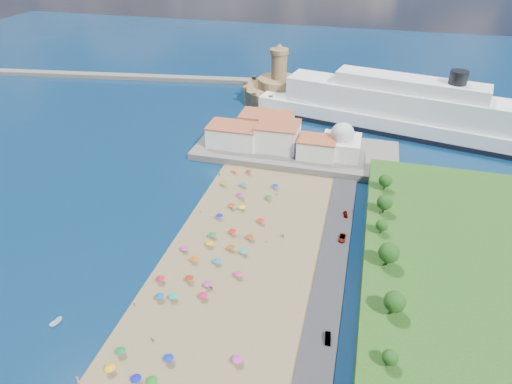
# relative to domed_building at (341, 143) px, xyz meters

# --- Properties ---
(ground) EXTENTS (700.00, 700.00, 0.00)m
(ground) POSITION_rel_domed_building_xyz_m (-30.00, -71.00, -8.97)
(ground) COLOR #071938
(ground) RESTS_ON ground
(terrace) EXTENTS (90.00, 36.00, 3.00)m
(terrace) POSITION_rel_domed_building_xyz_m (-20.00, 2.00, -7.47)
(terrace) COLOR #59544C
(terrace) RESTS_ON ground
(jetty) EXTENTS (18.00, 70.00, 2.40)m
(jetty) POSITION_rel_domed_building_xyz_m (-42.00, 37.00, -7.77)
(jetty) COLOR #59544C
(jetty) RESTS_ON ground
(breakwater) EXTENTS (199.03, 34.77, 2.60)m
(breakwater) POSITION_rel_domed_building_xyz_m (-140.00, 82.00, -7.67)
(breakwater) COLOR #59544C
(breakwater) RESTS_ON ground
(waterfront_buildings) EXTENTS (57.00, 29.00, 11.00)m
(waterfront_buildings) POSITION_rel_domed_building_xyz_m (-33.05, 2.64, -1.10)
(waterfront_buildings) COLOR silver
(waterfront_buildings) RESTS_ON terrace
(domed_building) EXTENTS (16.00, 16.00, 15.00)m
(domed_building) POSITION_rel_domed_building_xyz_m (0.00, 0.00, 0.00)
(domed_building) COLOR silver
(domed_building) RESTS_ON terrace
(fortress) EXTENTS (40.00, 40.00, 32.40)m
(fortress) POSITION_rel_domed_building_xyz_m (-42.00, 67.00, -2.29)
(fortress) COLOR #A18550
(fortress) RESTS_ON ground
(cruise_ship) EXTENTS (152.18, 53.09, 32.96)m
(cruise_ship) POSITION_rel_domed_building_xyz_m (27.29, 40.40, 0.79)
(cruise_ship) COLOR black
(cruise_ship) RESTS_ON ground
(beach_parasols) EXTENTS (32.08, 117.46, 2.20)m
(beach_parasols) POSITION_rel_domed_building_xyz_m (-31.82, -80.66, -6.83)
(beach_parasols) COLOR gray
(beach_parasols) RESTS_ON beach
(beachgoers) EXTENTS (36.26, 98.05, 1.89)m
(beachgoers) POSITION_rel_domed_building_xyz_m (-31.74, -73.05, -7.86)
(beachgoers) COLOR tan
(beachgoers) RESTS_ON beach
(moored_boats) EXTENTS (8.08, 28.73, 1.65)m
(moored_boats) POSITION_rel_domed_building_xyz_m (-60.68, -124.65, -8.19)
(moored_boats) COLOR white
(moored_boats) RESTS_ON ground
(parked_cars) EXTENTS (2.42, 59.15, 1.30)m
(parked_cars) POSITION_rel_domed_building_xyz_m (6.00, -64.13, -7.64)
(parked_cars) COLOR gray
(parked_cars) RESTS_ON promenade
(hillside_trees) EXTENTS (11.86, 104.80, 7.60)m
(hillside_trees) POSITION_rel_domed_building_xyz_m (18.78, -79.54, 1.07)
(hillside_trees) COLOR #382314
(hillside_trees) RESTS_ON hillside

